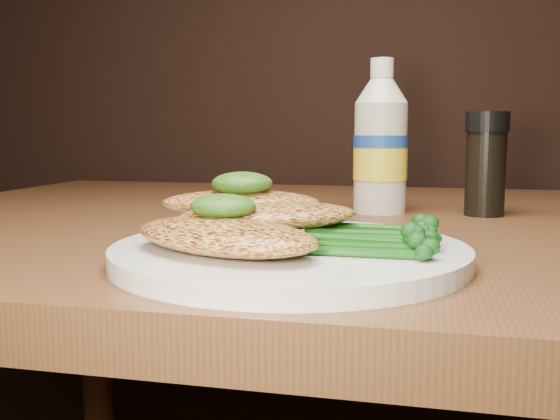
# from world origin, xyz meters

# --- Properties ---
(plate) EXTENTS (0.27, 0.27, 0.01)m
(plate) POSITION_xyz_m (-0.04, 0.80, 0.76)
(plate) COLOR white
(plate) RESTS_ON dining_table
(chicken_front) EXTENTS (0.17, 0.14, 0.02)m
(chicken_front) POSITION_xyz_m (-0.08, 0.75, 0.78)
(chicken_front) COLOR gold
(chicken_front) RESTS_ON plate
(chicken_mid) EXTENTS (0.16, 0.13, 0.02)m
(chicken_mid) POSITION_xyz_m (-0.06, 0.81, 0.78)
(chicken_mid) COLOR gold
(chicken_mid) RESTS_ON plate
(chicken_back) EXTENTS (0.14, 0.09, 0.02)m
(chicken_back) POSITION_xyz_m (-0.09, 0.83, 0.79)
(chicken_back) COLOR gold
(chicken_back) RESTS_ON plate
(pesto_front) EXTENTS (0.05, 0.05, 0.02)m
(pesto_front) POSITION_xyz_m (-0.08, 0.77, 0.79)
(pesto_front) COLOR black
(pesto_front) RESTS_ON chicken_front
(pesto_back) EXTENTS (0.06, 0.06, 0.02)m
(pesto_back) POSITION_xyz_m (-0.08, 0.82, 0.81)
(pesto_back) COLOR black
(pesto_back) RESTS_ON chicken_back
(broccolini_bundle) EXTENTS (0.13, 0.10, 0.02)m
(broccolini_bundle) POSITION_xyz_m (0.02, 0.80, 0.77)
(broccolini_bundle) COLOR #144C10
(broccolini_bundle) RESTS_ON plate
(mayo_bottle) EXTENTS (0.08, 0.08, 0.18)m
(mayo_bottle) POSITION_xyz_m (0.01, 1.10, 0.84)
(mayo_bottle) COLOR beige
(mayo_bottle) RESTS_ON dining_table
(pepper_grinder) EXTENTS (0.06, 0.06, 0.12)m
(pepper_grinder) POSITION_xyz_m (0.13, 1.10, 0.81)
(pepper_grinder) COLOR black
(pepper_grinder) RESTS_ON dining_table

